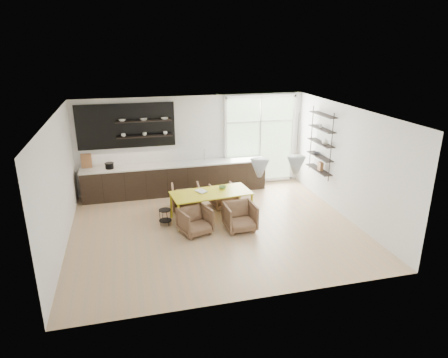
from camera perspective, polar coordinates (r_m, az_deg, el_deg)
room at (r=10.65m, az=0.40°, el=2.95°), size 7.02×6.01×2.91m
kitchen_run at (r=12.18m, az=-7.32°, el=0.64°), size 5.54×0.69×2.75m
right_shelving at (r=11.66m, az=13.69°, el=4.79°), size 0.26×1.22×1.90m
dining_table at (r=10.29m, az=-1.86°, el=-2.19°), size 2.12×1.12×0.74m
armchair_back_left at (r=11.04m, az=-5.46°, el=-2.62°), size 0.82×0.84×0.71m
armchair_back_right at (r=11.20m, az=-0.07°, el=-2.42°), size 0.75×0.77×0.63m
armchair_front_left at (r=9.70m, az=-4.16°, el=-5.98°), size 0.88×0.89×0.65m
armchair_front_right at (r=9.86m, az=2.30°, el=-5.40°), size 0.76×0.78×0.68m
wire_stool at (r=10.24m, az=-8.42°, el=-5.10°), size 0.32×0.32×0.41m
table_book at (r=10.26m, az=-3.77°, el=-1.89°), size 0.33×0.37×0.03m
table_bowl at (r=10.53m, az=-0.22°, el=-1.21°), size 0.24×0.24×0.06m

